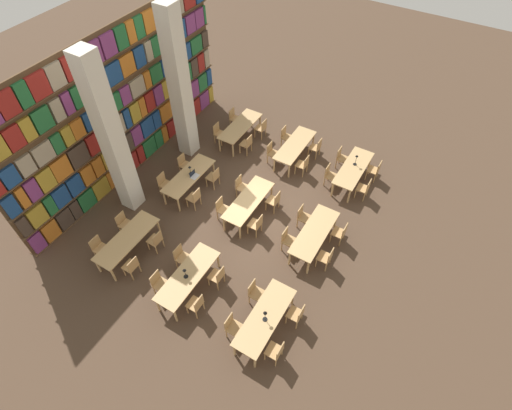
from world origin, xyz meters
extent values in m
plane|color=#4C3828|center=(0.00, 0.00, 0.00)|extent=(40.00, 40.00, 0.00)
cube|color=brown|center=(0.00, 5.29, 2.75)|extent=(10.42, 0.06, 5.50)
cube|color=brown|center=(0.00, 5.29, 0.01)|extent=(10.42, 0.35, 0.03)
cube|color=#84387A|center=(-4.89, 5.25, 0.41)|extent=(0.43, 0.20, 0.76)
cube|color=orange|center=(-4.34, 5.25, 0.41)|extent=(0.54, 0.20, 0.76)
cube|color=#47382D|center=(-3.74, 5.25, 0.41)|extent=(0.53, 0.20, 0.76)
cube|color=#47382D|center=(-3.27, 5.25, 0.41)|extent=(0.34, 0.20, 0.76)
cube|color=#236B38|center=(-2.72, 5.25, 0.41)|extent=(0.65, 0.20, 0.76)
cube|color=#B7932D|center=(-2.03, 5.25, 0.41)|extent=(0.68, 0.20, 0.76)
cube|color=orange|center=(-1.35, 5.25, 0.41)|extent=(0.64, 0.20, 0.76)
cube|color=#47382D|center=(-0.73, 5.25, 0.41)|extent=(0.54, 0.20, 0.76)
cube|color=maroon|center=(-0.27, 5.25, 0.41)|extent=(0.33, 0.20, 0.76)
cube|color=maroon|center=(0.13, 5.25, 0.41)|extent=(0.32, 0.20, 0.76)
cube|color=#236B38|center=(0.66, 5.25, 0.41)|extent=(0.66, 0.20, 0.76)
cube|color=#236B38|center=(1.24, 5.25, 0.41)|extent=(0.41, 0.20, 0.76)
cube|color=orange|center=(1.62, 5.25, 0.41)|extent=(0.30, 0.20, 0.76)
cube|color=maroon|center=(2.13, 5.25, 0.41)|extent=(0.58, 0.20, 0.76)
cube|color=#47382D|center=(2.79, 5.25, 0.41)|extent=(0.68, 0.20, 0.76)
cube|color=#47382D|center=(3.40, 5.25, 0.41)|extent=(0.43, 0.20, 0.76)
cube|color=maroon|center=(3.89, 5.25, 0.41)|extent=(0.45, 0.20, 0.76)
cube|color=#84387A|center=(4.47, 5.25, 0.41)|extent=(0.64, 0.20, 0.76)
cube|color=#B7932D|center=(5.00, 5.25, 0.41)|extent=(0.31, 0.20, 0.76)
cube|color=brown|center=(0.00, 5.29, 0.93)|extent=(10.42, 0.35, 0.03)
cube|color=#47382D|center=(-4.95, 5.25, 1.31)|extent=(0.31, 0.20, 0.73)
cube|color=#B7932D|center=(-4.44, 5.25, 1.31)|extent=(0.57, 0.20, 0.73)
cube|color=#236B38|center=(-3.94, 5.25, 1.31)|extent=(0.31, 0.20, 0.73)
cube|color=navy|center=(-3.49, 5.25, 1.31)|extent=(0.55, 0.20, 0.73)
cube|color=navy|center=(-2.87, 5.25, 1.31)|extent=(0.54, 0.20, 0.73)
cube|color=orange|center=(-2.31, 5.25, 1.31)|extent=(0.46, 0.20, 0.73)
cube|color=orange|center=(-1.82, 5.25, 1.31)|extent=(0.40, 0.20, 0.73)
cube|color=#B7932D|center=(-1.43, 5.25, 1.31)|extent=(0.28, 0.20, 0.73)
cube|color=#236B38|center=(-0.95, 5.25, 1.31)|extent=(0.55, 0.20, 0.73)
cube|color=#47382D|center=(-0.35, 5.25, 1.31)|extent=(0.57, 0.20, 0.73)
cube|color=#84387A|center=(0.20, 5.25, 1.31)|extent=(0.49, 0.20, 0.73)
cube|color=navy|center=(0.82, 5.25, 1.31)|extent=(0.62, 0.20, 0.73)
cube|color=navy|center=(1.36, 5.25, 1.31)|extent=(0.38, 0.20, 0.73)
cube|color=orange|center=(1.96, 5.25, 1.31)|extent=(0.68, 0.20, 0.73)
cube|color=tan|center=(2.67, 5.25, 1.31)|extent=(0.66, 0.20, 0.73)
cube|color=#84387A|center=(3.29, 5.25, 1.31)|extent=(0.51, 0.20, 0.73)
cube|color=#84387A|center=(3.90, 5.25, 1.31)|extent=(0.54, 0.20, 0.73)
cube|color=#236B38|center=(4.50, 5.25, 1.31)|extent=(0.58, 0.20, 0.73)
cube|color=navy|center=(5.00, 5.25, 1.31)|extent=(0.32, 0.20, 0.73)
cube|color=brown|center=(0.00, 5.29, 1.85)|extent=(10.42, 0.35, 0.03)
cube|color=navy|center=(-4.92, 5.25, 2.24)|extent=(0.38, 0.20, 0.76)
cube|color=orange|center=(-4.53, 5.25, 2.24)|extent=(0.25, 0.20, 0.76)
cube|color=#84387A|center=(-4.15, 5.25, 2.24)|extent=(0.39, 0.20, 0.76)
cube|color=#B7932D|center=(-3.65, 5.25, 2.24)|extent=(0.52, 0.20, 0.76)
cube|color=orange|center=(-3.05, 5.25, 2.24)|extent=(0.64, 0.20, 0.76)
cube|color=#47382D|center=(-2.32, 5.25, 2.24)|extent=(0.70, 0.20, 0.76)
cube|color=maroon|center=(-1.62, 5.25, 2.24)|extent=(0.54, 0.20, 0.76)
cube|color=maroon|center=(-1.07, 5.25, 2.24)|extent=(0.42, 0.20, 0.76)
cube|color=tan|center=(-0.50, 5.25, 2.24)|extent=(0.60, 0.20, 0.76)
cube|color=navy|center=(0.00, 5.25, 2.24)|extent=(0.27, 0.20, 0.76)
cube|color=#B7932D|center=(0.41, 5.25, 2.24)|extent=(0.45, 0.20, 0.76)
cube|color=orange|center=(0.81, 5.25, 2.24)|extent=(0.30, 0.20, 0.76)
cube|color=maroon|center=(1.23, 5.25, 2.24)|extent=(0.44, 0.20, 0.76)
cube|color=#84387A|center=(1.75, 5.25, 2.24)|extent=(0.45, 0.20, 0.76)
cube|color=#B7932D|center=(2.32, 5.25, 2.24)|extent=(0.64, 0.20, 0.76)
cube|color=maroon|center=(2.91, 5.25, 2.24)|extent=(0.44, 0.20, 0.76)
cube|color=#236B38|center=(3.51, 5.25, 2.24)|extent=(0.63, 0.20, 0.76)
cube|color=#47382D|center=(4.08, 5.25, 2.24)|extent=(0.42, 0.20, 0.76)
cube|color=maroon|center=(4.54, 5.25, 2.24)|extent=(0.41, 0.20, 0.76)
cube|color=tan|center=(4.95, 5.25, 2.24)|extent=(0.31, 0.20, 0.76)
cube|color=brown|center=(0.00, 5.29, 2.77)|extent=(10.42, 0.35, 0.03)
cube|color=navy|center=(-4.49, 5.25, 3.10)|extent=(0.48, 0.20, 0.64)
cube|color=tan|center=(-3.95, 5.25, 3.10)|extent=(0.47, 0.20, 0.64)
cube|color=tan|center=(-3.33, 5.25, 3.10)|extent=(0.64, 0.20, 0.64)
cube|color=#236B38|center=(-2.80, 5.25, 3.10)|extent=(0.35, 0.20, 0.64)
cube|color=#B7932D|center=(-2.39, 5.25, 3.10)|extent=(0.34, 0.20, 0.64)
cube|color=orange|center=(-1.98, 5.25, 3.10)|extent=(0.44, 0.20, 0.64)
cube|color=navy|center=(-1.50, 5.25, 3.10)|extent=(0.38, 0.20, 0.64)
cube|color=#B7932D|center=(-0.95, 5.25, 3.10)|extent=(0.59, 0.20, 0.64)
cube|color=#236B38|center=(-0.33, 5.25, 3.10)|extent=(0.57, 0.20, 0.64)
cube|color=#84387A|center=(0.20, 5.25, 3.10)|extent=(0.44, 0.20, 0.64)
cube|color=tan|center=(0.82, 5.25, 3.10)|extent=(0.67, 0.20, 0.64)
cube|color=orange|center=(1.36, 5.25, 3.10)|extent=(0.31, 0.20, 0.64)
cube|color=#236B38|center=(1.85, 5.25, 3.10)|extent=(0.59, 0.20, 0.64)
cube|color=navy|center=(2.42, 5.25, 3.10)|extent=(0.44, 0.20, 0.64)
cube|color=#236B38|center=(2.85, 5.25, 3.10)|extent=(0.28, 0.20, 0.64)
cube|color=orange|center=(3.21, 5.25, 3.10)|extent=(0.37, 0.20, 0.64)
cube|color=navy|center=(3.71, 5.25, 3.10)|extent=(0.50, 0.20, 0.64)
cube|color=#236B38|center=(4.37, 5.25, 3.10)|extent=(0.70, 0.20, 0.64)
cube|color=#47382D|center=(4.97, 5.25, 3.10)|extent=(0.38, 0.20, 0.64)
cube|color=brown|center=(0.00, 5.29, 3.68)|extent=(10.42, 0.35, 0.03)
cube|color=maroon|center=(-3.85, 5.25, 4.05)|extent=(0.48, 0.20, 0.71)
cube|color=#B7932D|center=(-3.40, 5.25, 4.05)|extent=(0.35, 0.20, 0.71)
cube|color=#236B38|center=(-2.88, 5.25, 4.05)|extent=(0.57, 0.20, 0.71)
cube|color=tan|center=(-2.35, 5.25, 4.05)|extent=(0.35, 0.20, 0.71)
cube|color=#84387A|center=(-1.96, 5.25, 4.05)|extent=(0.29, 0.20, 0.71)
cube|color=#236B38|center=(-1.60, 5.25, 4.05)|extent=(0.31, 0.20, 0.71)
cube|color=#B7932D|center=(-1.13, 5.25, 4.05)|extent=(0.52, 0.20, 0.71)
cube|color=tan|center=(-0.61, 5.25, 4.05)|extent=(0.41, 0.20, 0.71)
cube|color=navy|center=(-0.02, 5.25, 4.05)|extent=(0.65, 0.20, 0.71)
cube|color=orange|center=(0.64, 5.25, 4.05)|extent=(0.62, 0.20, 0.71)
cube|color=navy|center=(1.24, 5.25, 4.05)|extent=(0.48, 0.20, 0.71)
cube|color=tan|center=(1.72, 5.25, 4.05)|extent=(0.32, 0.20, 0.71)
cube|color=#236B38|center=(2.15, 5.25, 4.05)|extent=(0.50, 0.20, 0.71)
cube|color=#47382D|center=(2.66, 5.25, 4.05)|extent=(0.44, 0.20, 0.71)
cube|color=#B7932D|center=(3.06, 5.25, 4.05)|extent=(0.28, 0.20, 0.71)
cube|color=navy|center=(3.52, 5.25, 4.05)|extent=(0.60, 0.20, 0.71)
cube|color=#84387A|center=(4.17, 5.25, 4.05)|extent=(0.55, 0.20, 0.71)
cube|color=#84387A|center=(4.74, 5.25, 4.05)|extent=(0.52, 0.20, 0.71)
cube|color=#236B38|center=(5.10, 5.25, 4.05)|extent=(0.12, 0.20, 0.71)
cube|color=brown|center=(0.00, 5.29, 4.60)|extent=(10.42, 0.35, 0.03)
cube|color=maroon|center=(-3.55, 5.25, 4.98)|extent=(0.52, 0.20, 0.73)
cube|color=#236B38|center=(-3.06, 5.25, 4.98)|extent=(0.37, 0.20, 0.73)
cube|color=maroon|center=(-2.56, 5.25, 4.98)|extent=(0.59, 0.20, 0.73)
cube|color=tan|center=(-1.98, 5.25, 4.98)|extent=(0.52, 0.20, 0.73)
cube|color=maroon|center=(-1.46, 5.25, 4.98)|extent=(0.41, 0.20, 0.73)
cube|color=tan|center=(-0.89, 5.25, 4.98)|extent=(0.58, 0.20, 0.73)
cube|color=#84387A|center=(-0.39, 5.25, 4.98)|extent=(0.33, 0.20, 0.73)
cube|color=#84387A|center=(0.11, 5.25, 4.98)|extent=(0.54, 0.20, 0.73)
cube|color=#236B38|center=(0.68, 5.25, 4.98)|extent=(0.46, 0.20, 0.73)
cube|color=orange|center=(1.13, 5.25, 4.98)|extent=(0.35, 0.20, 0.73)
cube|color=#236B38|center=(1.53, 5.25, 4.98)|extent=(0.39, 0.20, 0.73)
cube|color=orange|center=(2.02, 5.25, 4.98)|extent=(0.51, 0.20, 0.73)
cube|color=tan|center=(2.66, 5.25, 4.98)|extent=(0.65, 0.20, 0.73)
cube|color=#B7932D|center=(3.16, 5.25, 4.98)|extent=(0.30, 0.20, 0.73)
cube|color=tan|center=(3.62, 5.25, 4.98)|extent=(0.52, 0.20, 0.73)
cube|color=silver|center=(-1.72, 4.01, 3.00)|extent=(0.61, 0.61, 6.00)
cube|color=silver|center=(1.72, 4.01, 3.00)|extent=(0.61, 0.61, 6.00)
cube|color=tan|center=(-3.46, -2.60, 0.71)|extent=(2.35, 0.81, 0.04)
cylinder|color=tan|center=(-4.55, -2.93, 0.34)|extent=(0.07, 0.07, 0.69)
cylinder|color=tan|center=(-2.37, -2.93, 0.34)|extent=(0.07, 0.07, 0.69)
cylinder|color=tan|center=(-4.55, -2.27, 0.34)|extent=(0.07, 0.07, 0.69)
cylinder|color=tan|center=(-2.37, -2.27, 0.34)|extent=(0.07, 0.07, 0.69)
cylinder|color=tan|center=(-4.25, -3.06, 0.21)|extent=(0.04, 0.04, 0.42)
cylinder|color=tan|center=(-3.89, -3.06, 0.21)|extent=(0.04, 0.04, 0.42)
cylinder|color=tan|center=(-4.25, -3.40, 0.21)|extent=(0.04, 0.04, 0.42)
cylinder|color=tan|center=(-3.89, -3.40, 0.21)|extent=(0.04, 0.04, 0.42)
cube|color=tan|center=(-4.07, -3.23, 0.44)|extent=(0.42, 0.40, 0.04)
cube|color=tan|center=(-4.07, -3.41, 0.67)|extent=(0.40, 0.03, 0.42)
cylinder|color=tan|center=(-3.89, -2.14, 0.21)|extent=(0.04, 0.04, 0.42)
cylinder|color=tan|center=(-4.25, -2.14, 0.21)|extent=(0.04, 0.04, 0.42)
cylinder|color=tan|center=(-3.89, -1.80, 0.21)|extent=(0.04, 0.04, 0.42)
cylinder|color=tan|center=(-4.25, -1.80, 0.21)|extent=(0.04, 0.04, 0.42)
cube|color=tan|center=(-4.07, -1.97, 0.44)|extent=(0.42, 0.40, 0.04)
cube|color=tan|center=(-4.07, -1.79, 0.67)|extent=(0.40, 0.03, 0.42)
cylinder|color=tan|center=(-3.01, -3.06, 0.21)|extent=(0.04, 0.04, 0.42)
cylinder|color=tan|center=(-2.65, -3.06, 0.21)|extent=(0.04, 0.04, 0.42)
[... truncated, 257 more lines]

